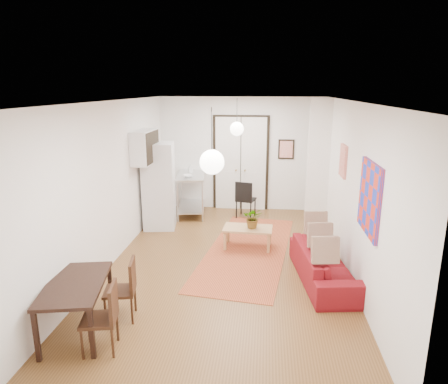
# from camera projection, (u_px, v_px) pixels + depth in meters

# --- Properties ---
(floor) EXTENTS (7.00, 7.00, 0.00)m
(floor) POSITION_uv_depth(u_px,v_px,m) (228.00, 264.00, 7.30)
(floor) COLOR brown
(floor) RESTS_ON ground
(ceiling) EXTENTS (4.20, 7.00, 0.02)m
(ceiling) POSITION_uv_depth(u_px,v_px,m) (228.00, 101.00, 6.56)
(ceiling) COLOR silver
(ceiling) RESTS_ON wall_back
(wall_back) EXTENTS (4.20, 0.02, 2.90)m
(wall_back) POSITION_uv_depth(u_px,v_px,m) (241.00, 154.00, 10.29)
(wall_back) COLOR white
(wall_back) RESTS_ON floor
(wall_front) EXTENTS (4.20, 0.02, 2.90)m
(wall_front) POSITION_uv_depth(u_px,v_px,m) (190.00, 281.00, 3.56)
(wall_front) COLOR white
(wall_front) RESTS_ON floor
(wall_left) EXTENTS (0.02, 7.00, 2.90)m
(wall_left) POSITION_uv_depth(u_px,v_px,m) (111.00, 184.00, 7.14)
(wall_left) COLOR white
(wall_left) RESTS_ON floor
(wall_right) EXTENTS (0.02, 7.00, 2.90)m
(wall_right) POSITION_uv_depth(u_px,v_px,m) (352.00, 190.00, 6.71)
(wall_right) COLOR white
(wall_right) RESTS_ON floor
(double_doors) EXTENTS (1.44, 0.06, 2.50)m
(double_doors) POSITION_uv_depth(u_px,v_px,m) (241.00, 164.00, 10.31)
(double_doors) COLOR white
(double_doors) RESTS_ON wall_back
(stub_partition) EXTENTS (0.50, 0.10, 2.90)m
(stub_partition) POSITION_uv_depth(u_px,v_px,m) (318.00, 162.00, 9.19)
(stub_partition) COLOR white
(stub_partition) RESTS_ON floor
(wall_cabinet) EXTENTS (0.35, 1.00, 0.70)m
(wall_cabinet) POSITION_uv_depth(u_px,v_px,m) (145.00, 147.00, 8.45)
(wall_cabinet) COLOR white
(wall_cabinet) RESTS_ON wall_left
(painting_popart) EXTENTS (0.05, 1.00, 1.00)m
(painting_popart) POSITION_uv_depth(u_px,v_px,m) (370.00, 198.00, 5.46)
(painting_popart) COLOR red
(painting_popart) RESTS_ON wall_right
(painting_abstract) EXTENTS (0.05, 0.50, 0.60)m
(painting_abstract) POSITION_uv_depth(u_px,v_px,m) (343.00, 161.00, 7.39)
(painting_abstract) COLOR beige
(painting_abstract) RESTS_ON wall_right
(poster_back) EXTENTS (0.40, 0.03, 0.50)m
(poster_back) POSITION_uv_depth(u_px,v_px,m) (286.00, 149.00, 10.11)
(poster_back) COLOR red
(poster_back) RESTS_ON wall_back
(print_left) EXTENTS (0.03, 0.44, 0.54)m
(print_left) POSITION_uv_depth(u_px,v_px,m) (145.00, 141.00, 8.94)
(print_left) COLOR #915C3C
(print_left) RESTS_ON wall_left
(pendant_back) EXTENTS (0.30, 0.30, 0.80)m
(pendant_back) POSITION_uv_depth(u_px,v_px,m) (237.00, 129.00, 8.65)
(pendant_back) COLOR white
(pendant_back) RESTS_ON ceiling
(pendant_front) EXTENTS (0.30, 0.30, 0.80)m
(pendant_front) POSITION_uv_depth(u_px,v_px,m) (212.00, 162.00, 4.80)
(pendant_front) COLOR white
(pendant_front) RESTS_ON ceiling
(kilim_rug) EXTENTS (1.99, 4.12, 0.01)m
(kilim_rug) POSITION_uv_depth(u_px,v_px,m) (248.00, 250.00, 7.90)
(kilim_rug) COLOR #B0502C
(kilim_rug) RESTS_ON floor
(sofa) EXTENTS (1.04, 2.07, 0.58)m
(sofa) POSITION_uv_depth(u_px,v_px,m) (324.00, 265.00, 6.58)
(sofa) COLOR maroon
(sofa) RESTS_ON floor
(coffee_table) EXTENTS (0.99, 0.58, 0.43)m
(coffee_table) POSITION_uv_depth(u_px,v_px,m) (248.00, 230.00, 7.93)
(coffee_table) COLOR tan
(coffee_table) RESTS_ON floor
(potted_plant) EXTENTS (0.39, 0.34, 0.42)m
(potted_plant) POSITION_uv_depth(u_px,v_px,m) (253.00, 218.00, 7.85)
(potted_plant) COLOR #325E2A
(potted_plant) RESTS_ON coffee_table
(kitchen_counter) EXTENTS (0.85, 1.42, 1.03)m
(kitchen_counter) POSITION_uv_depth(u_px,v_px,m) (191.00, 188.00, 10.00)
(kitchen_counter) COLOR silver
(kitchen_counter) RESTS_ON floor
(bowl) EXTENTS (0.31, 0.31, 0.06)m
(bowl) POSITION_uv_depth(u_px,v_px,m) (188.00, 176.00, 9.61)
(bowl) COLOR silver
(bowl) RESTS_ON kitchen_counter
(soap_bottle) EXTENTS (0.13, 0.12, 0.21)m
(soap_bottle) POSITION_uv_depth(u_px,v_px,m) (191.00, 168.00, 10.13)
(soap_bottle) COLOR #5294B3
(soap_bottle) RESTS_ON kitchen_counter
(fridge) EXTENTS (0.77, 0.77, 1.94)m
(fridge) POSITION_uv_depth(u_px,v_px,m) (159.00, 186.00, 8.97)
(fridge) COLOR silver
(fridge) RESTS_ON floor
(dining_table) EXTENTS (0.95, 1.37, 0.69)m
(dining_table) POSITION_uv_depth(u_px,v_px,m) (75.00, 288.00, 5.13)
(dining_table) COLOR black
(dining_table) RESTS_ON floor
(dining_chair_near) EXTENTS (0.48, 0.62, 0.86)m
(dining_chair_near) POSITION_uv_depth(u_px,v_px,m) (121.00, 283.00, 5.53)
(dining_chair_near) COLOR #3D2513
(dining_chair_near) RESTS_ON floor
(dining_chair_far) EXTENTS (0.48, 0.62, 0.86)m
(dining_chair_far) POSITION_uv_depth(u_px,v_px,m) (101.00, 310.00, 4.86)
(dining_chair_far) COLOR #3D2513
(dining_chair_far) RESTS_ON floor
(black_side_chair) EXTENTS (0.52, 0.53, 0.93)m
(black_side_chair) POSITION_uv_depth(u_px,v_px,m) (246.00, 195.00, 9.85)
(black_side_chair) COLOR black
(black_side_chair) RESTS_ON floor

